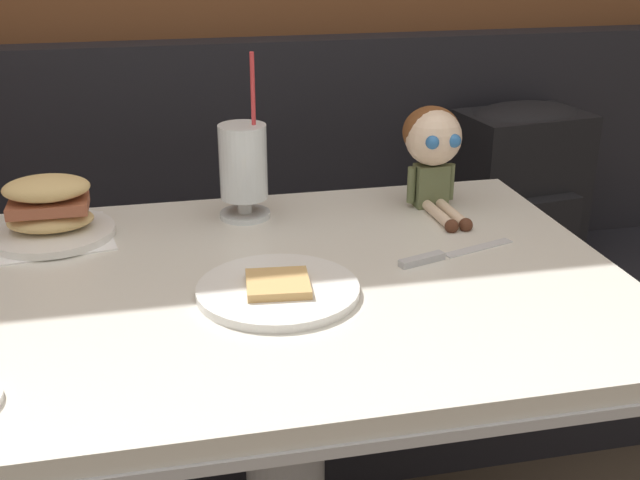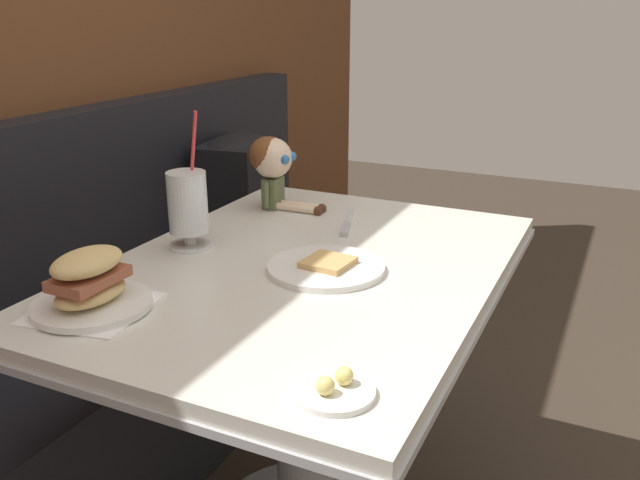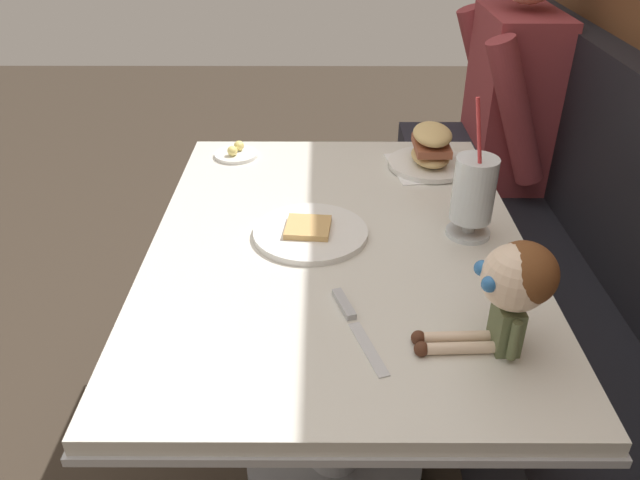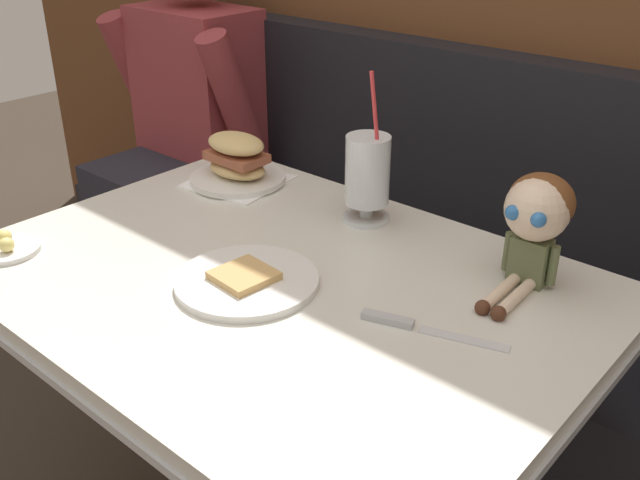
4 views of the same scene
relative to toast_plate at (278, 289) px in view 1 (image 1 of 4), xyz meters
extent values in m
cube|color=black|center=(0.02, 0.65, -0.52)|extent=(2.60, 0.48, 0.45)
cube|color=black|center=(0.02, 0.84, -0.02)|extent=(2.60, 0.10, 0.55)
cube|color=silver|center=(0.02, 0.06, -0.02)|extent=(1.10, 0.80, 0.03)
cube|color=#B7BABF|center=(0.02, 0.06, -0.05)|extent=(1.11, 0.81, 0.02)
cylinder|color=#A5A8AD|center=(0.02, 0.06, -0.38)|extent=(0.14, 0.14, 0.65)
cylinder|color=white|center=(0.00, 0.00, 0.00)|extent=(0.25, 0.25, 0.01)
cube|color=tan|center=(0.00, 0.00, 0.01)|extent=(0.10, 0.10, 0.01)
cylinder|color=silver|center=(-0.01, 0.34, 0.00)|extent=(0.10, 0.10, 0.01)
cylinder|color=silver|center=(-0.01, 0.34, 0.02)|extent=(0.03, 0.03, 0.03)
cylinder|color=silver|center=(-0.01, 0.34, 0.10)|extent=(0.09, 0.09, 0.14)
cylinder|color=brown|center=(-0.01, 0.34, 0.09)|extent=(0.08, 0.08, 0.12)
cylinder|color=#DB383D|center=(0.01, 0.34, 0.20)|extent=(0.01, 0.04, 0.22)
cube|color=white|center=(-0.36, 0.31, -0.01)|extent=(0.23, 0.23, 0.00)
cylinder|color=white|center=(-0.36, 0.31, 0.00)|extent=(0.22, 0.22, 0.01)
ellipsoid|color=tan|center=(-0.36, 0.31, 0.03)|extent=(0.15, 0.10, 0.04)
cube|color=#995138|center=(-0.36, 0.31, 0.05)|extent=(0.14, 0.09, 0.02)
ellipsoid|color=tan|center=(-0.36, 0.31, 0.09)|extent=(0.15, 0.10, 0.04)
cube|color=silver|center=(0.37, 0.10, -0.01)|extent=(0.14, 0.06, 0.00)
cube|color=#B2B5BA|center=(0.25, 0.07, 0.00)|extent=(0.09, 0.04, 0.01)
cube|color=#5B6642|center=(0.36, 0.33, 0.03)|extent=(0.07, 0.04, 0.08)
sphere|color=beige|center=(0.36, 0.33, 0.13)|extent=(0.11, 0.11, 0.11)
ellipsoid|color=brown|center=(0.36, 0.34, 0.14)|extent=(0.12, 0.11, 0.10)
sphere|color=#2D6BB2|center=(0.34, 0.28, 0.14)|extent=(0.03, 0.03, 0.03)
sphere|color=#2D6BB2|center=(0.38, 0.28, 0.14)|extent=(0.03, 0.03, 0.03)
cylinder|color=beige|center=(0.35, 0.25, 0.00)|extent=(0.03, 0.12, 0.02)
cylinder|color=beige|center=(0.38, 0.25, 0.00)|extent=(0.03, 0.12, 0.02)
sphere|color=#4C2819|center=(0.35, 0.19, 0.00)|extent=(0.03, 0.03, 0.03)
sphere|color=#4C2819|center=(0.38, 0.19, 0.00)|extent=(0.03, 0.03, 0.03)
cylinder|color=#5B6642|center=(0.32, 0.33, 0.04)|extent=(0.02, 0.02, 0.07)
cylinder|color=#5B6642|center=(0.40, 0.33, 0.04)|extent=(0.02, 0.02, 0.07)
cube|color=black|center=(0.72, 0.67, -0.11)|extent=(0.33, 0.24, 0.38)
cube|color=black|center=(0.72, 0.55, -0.18)|extent=(0.21, 0.08, 0.17)
ellipsoid|color=black|center=(0.72, 0.67, 0.07)|extent=(0.31, 0.23, 0.07)
camera|label=1|loc=(-0.17, -1.08, 0.53)|focal=44.67mm
camera|label=2|loc=(-1.20, -0.55, 0.53)|focal=37.66mm
camera|label=3|loc=(1.16, 0.03, 0.68)|focal=34.71mm
camera|label=4|loc=(0.80, -0.72, 0.62)|focal=40.17mm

